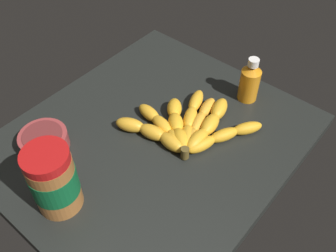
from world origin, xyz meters
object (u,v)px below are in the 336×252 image
banana_bunch (187,126)px  honey_bottle (250,81)px  peanut_butter_jar (54,180)px  small_bowl (44,140)px

banana_bunch → honey_bottle: 21.29cm
banana_bunch → peanut_butter_jar: 35.13cm
banana_bunch → peanut_butter_jar: size_ratio=1.87×
peanut_butter_jar → banana_bunch: bearing=167.1°
banana_bunch → honey_bottle: honey_bottle is taller
small_bowl → peanut_butter_jar: bearing=63.6°
honey_bottle → small_bowl: size_ratio=1.12×
banana_bunch → peanut_butter_jar: peanut_butter_jar is taller
peanut_butter_jar → small_bowl: bearing=-116.4°
peanut_butter_jar → honey_bottle: bearing=166.9°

